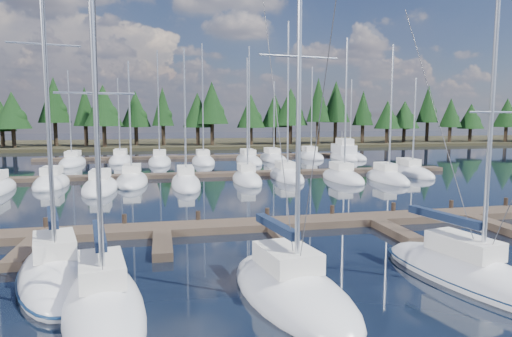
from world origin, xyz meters
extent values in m
plane|color=black|center=(0.00, 30.00, 0.00)|extent=(260.00, 260.00, 0.00)
cube|color=#302B1A|center=(0.00, 90.00, 0.30)|extent=(220.00, 30.00, 0.60)
cube|color=#4F3F31|center=(0.00, 18.00, 0.20)|extent=(44.00, 2.00, 0.40)
cube|color=#4F3F31|center=(-12.00, 15.00, 0.20)|extent=(0.90, 4.00, 0.40)
cube|color=#4F3F31|center=(-6.00, 15.00, 0.20)|extent=(0.90, 4.00, 0.40)
cube|color=#4F3F31|center=(0.00, 15.00, 0.20)|extent=(0.90, 4.00, 0.40)
cube|color=#4F3F31|center=(6.00, 15.00, 0.20)|extent=(0.90, 4.00, 0.40)
cube|color=#4F3F31|center=(12.00, 15.00, 0.20)|extent=(0.90, 4.00, 0.40)
cylinder|color=#32241B|center=(-12.00, 19.00, 0.45)|extent=(0.26, 0.26, 0.90)
cylinder|color=#32241B|center=(-8.00, 19.00, 0.45)|extent=(0.26, 0.26, 0.90)
cylinder|color=#32241B|center=(-4.00, 19.00, 0.45)|extent=(0.26, 0.26, 0.90)
cylinder|color=#32241B|center=(0.00, 19.00, 0.45)|extent=(0.26, 0.26, 0.90)
cylinder|color=#32241B|center=(4.00, 19.00, 0.45)|extent=(0.26, 0.26, 0.90)
cylinder|color=#32241B|center=(8.00, 19.00, 0.45)|extent=(0.26, 0.26, 0.90)
cylinder|color=#32241B|center=(12.00, 19.00, 0.45)|extent=(0.26, 0.26, 0.90)
cylinder|color=#32241B|center=(16.00, 19.00, 0.45)|extent=(0.26, 0.26, 0.90)
cube|color=#4F3F31|center=(0.00, 40.00, 0.20)|extent=(50.00, 1.80, 0.40)
cube|color=#4F3F31|center=(0.00, 60.00, 0.20)|extent=(46.00, 1.80, 0.40)
ellipsoid|color=silver|center=(-9.94, 11.45, 0.15)|extent=(4.41, 8.14, 1.90)
cube|color=silver|center=(-10.03, 11.83, 1.35)|extent=(2.01, 2.75, 0.70)
cylinder|color=silver|center=(-9.85, 11.08, 8.01)|extent=(0.19, 0.19, 14.02)
cylinder|color=silver|center=(-10.25, 12.73, 2.10)|extent=(0.92, 3.33, 0.12)
cube|color=#131E35|center=(-10.25, 12.73, 2.25)|extent=(1.10, 3.24, 0.30)
cylinder|color=silver|center=(-9.85, 11.08, 8.71)|extent=(2.35, 0.63, 0.07)
cylinder|color=#3F3F44|center=(-9.46, 9.46, 7.86)|extent=(0.82, 3.27, 14.33)
cylinder|color=#3F3F44|center=(-10.33, 13.07, 7.86)|extent=(1.00, 4.02, 14.33)
ellipsoid|color=#0C1F3C|center=(-9.94, 11.45, 0.22)|extent=(4.58, 8.46, 0.18)
ellipsoid|color=silver|center=(-7.86, 8.18, 0.15)|extent=(3.74, 8.40, 1.90)
cube|color=silver|center=(-7.92, 8.58, 1.35)|extent=(1.76, 2.78, 0.70)
cylinder|color=silver|center=(-7.80, 7.77, 6.36)|extent=(0.18, 0.18, 10.73)
cylinder|color=silver|center=(-8.08, 9.54, 2.10)|extent=(0.68, 3.54, 0.12)
cube|color=#131E35|center=(-8.08, 9.54, 2.25)|extent=(0.88, 3.42, 0.30)
cylinder|color=silver|center=(-7.80, 7.77, 6.90)|extent=(2.22, 0.42, 0.07)
cylinder|color=#3F3F44|center=(-7.52, 6.05, 6.21)|extent=(0.59, 3.48, 11.03)
cylinder|color=#3F3F44|center=(-8.14, 9.90, 6.21)|extent=(0.71, 4.28, 11.04)
ellipsoid|color=silver|center=(-1.69, 8.16, 0.15)|extent=(4.26, 8.05, 1.90)
cube|color=silver|center=(-1.76, 8.53, 1.35)|extent=(2.05, 2.69, 0.70)
cylinder|color=silver|center=(-1.63, 7.78, 7.45)|extent=(0.18, 0.18, 12.91)
cylinder|color=silver|center=(-1.91, 9.44, 2.10)|extent=(0.68, 3.34, 0.12)
cube|color=#131E35|center=(-1.91, 9.44, 2.25)|extent=(0.88, 3.23, 0.30)
cylinder|color=silver|center=(-1.63, 7.78, 8.10)|extent=(2.70, 0.52, 0.07)
cylinder|color=#3F3F44|center=(-1.35, 6.16, 7.30)|extent=(0.58, 3.28, 13.21)
cylinder|color=#3F3F44|center=(-1.97, 9.78, 7.30)|extent=(0.71, 4.03, 13.22)
ellipsoid|color=silver|center=(5.31, 8.15, 0.15)|extent=(4.19, 8.81, 1.90)
cube|color=silver|center=(5.22, 8.57, 1.35)|extent=(1.88, 2.94, 0.70)
cylinder|color=silver|center=(5.40, 7.74, 5.88)|extent=(0.19, 0.19, 9.76)
cylinder|color=silver|center=(4.99, 9.56, 2.10)|extent=(0.94, 3.67, 0.12)
cube|color=#131E35|center=(4.99, 9.56, 2.25)|extent=(1.12, 3.56, 0.30)
cylinder|color=silver|center=(5.40, 7.74, 6.37)|extent=(2.11, 0.54, 0.07)
cylinder|color=#3F3F44|center=(4.91, 9.94, 5.73)|extent=(1.02, 4.43, 10.08)
ellipsoid|color=#0C1F3C|center=(5.31, 8.15, 0.22)|extent=(4.36, 9.16, 0.18)
ellipsoid|color=silver|center=(-15.56, 36.61, 0.15)|extent=(2.77, 7.24, 1.90)
cube|color=silver|center=(-15.56, 36.97, 1.35)|extent=(1.52, 2.32, 0.70)
cylinder|color=silver|center=(-15.56, 36.25, 7.77)|extent=(0.16, 0.16, 13.54)
ellipsoid|color=silver|center=(-11.01, 33.17, 0.15)|extent=(2.76, 8.13, 1.90)
cube|color=silver|center=(-11.01, 33.58, 1.35)|extent=(1.52, 2.60, 0.70)
cylinder|color=silver|center=(-11.01, 32.77, 8.83)|extent=(0.16, 0.16, 15.67)
ellipsoid|color=silver|center=(-8.62, 36.64, 0.15)|extent=(2.82, 8.52, 1.90)
cube|color=silver|center=(-8.62, 37.07, 1.35)|extent=(1.55, 2.73, 0.70)
cylinder|color=silver|center=(-8.62, 36.21, 6.00)|extent=(0.16, 0.16, 10.00)
ellipsoid|color=silver|center=(-3.86, 34.19, 0.15)|extent=(2.52, 9.33, 1.90)
cube|color=silver|center=(-3.86, 34.66, 1.35)|extent=(1.38, 2.98, 0.70)
cylinder|color=silver|center=(-3.86, 33.73, 6.45)|extent=(0.16, 0.16, 10.90)
ellipsoid|color=silver|center=(1.88, 35.32, 0.15)|extent=(2.46, 7.44, 1.90)
cube|color=silver|center=(1.88, 35.69, 1.35)|extent=(1.35, 2.38, 0.70)
cylinder|color=silver|center=(1.88, 34.95, 6.19)|extent=(0.16, 0.16, 10.39)
ellipsoid|color=silver|center=(6.11, 36.73, 0.15)|extent=(2.69, 8.23, 1.90)
cube|color=silver|center=(6.11, 37.14, 1.35)|extent=(1.48, 2.63, 0.70)
cylinder|color=silver|center=(6.11, 36.32, 8.02)|extent=(0.16, 0.16, 14.04)
ellipsoid|color=silver|center=(11.18, 34.70, 0.15)|extent=(2.81, 7.97, 1.90)
cube|color=silver|center=(11.18, 35.10, 1.35)|extent=(1.55, 2.55, 0.70)
cylinder|color=silver|center=(11.18, 34.30, 7.18)|extent=(0.16, 0.16, 12.36)
ellipsoid|color=silver|center=(15.11, 33.32, 0.15)|extent=(2.43, 7.38, 1.90)
cube|color=silver|center=(15.11, 33.69, 1.35)|extent=(1.34, 2.36, 0.70)
cylinder|color=silver|center=(15.11, 32.95, 6.86)|extent=(0.16, 0.16, 11.71)
ellipsoid|color=silver|center=(19.62, 36.82, 0.15)|extent=(2.60, 8.13, 1.90)
cube|color=silver|center=(19.62, 37.23, 1.35)|extent=(1.43, 2.60, 0.70)
cylinder|color=silver|center=(19.62, 36.41, 5.52)|extent=(0.16, 0.16, 9.04)
ellipsoid|color=silver|center=(-17.01, 54.98, 0.15)|extent=(2.89, 9.24, 1.90)
cube|color=silver|center=(-17.01, 55.45, 1.35)|extent=(1.59, 2.96, 0.70)
cylinder|color=silver|center=(-17.01, 54.52, 6.39)|extent=(0.16, 0.16, 10.77)
ellipsoid|color=silver|center=(-11.28, 56.85, 0.15)|extent=(2.92, 8.62, 1.90)
cube|color=silver|center=(-11.28, 57.28, 1.35)|extent=(1.61, 2.76, 0.70)
cylinder|color=silver|center=(-11.28, 56.42, 6.02)|extent=(0.16, 0.16, 10.04)
ellipsoid|color=silver|center=(-6.14, 54.03, 0.15)|extent=(2.89, 10.53, 1.90)
cube|color=silver|center=(-6.14, 54.56, 1.35)|extent=(1.59, 3.37, 0.70)
cylinder|color=silver|center=(-6.14, 53.51, 7.67)|extent=(0.16, 0.16, 13.34)
ellipsoid|color=silver|center=(-0.56, 53.27, 0.15)|extent=(2.88, 9.12, 1.90)
cube|color=silver|center=(-0.56, 53.73, 1.35)|extent=(1.58, 2.92, 0.70)
cylinder|color=silver|center=(-0.56, 52.82, 8.13)|extent=(0.16, 0.16, 14.26)
ellipsoid|color=silver|center=(5.49, 53.13, 0.15)|extent=(2.90, 10.60, 1.90)
cube|color=silver|center=(5.49, 53.66, 1.35)|extent=(1.59, 3.39, 0.70)
cylinder|color=silver|center=(5.49, 52.60, 8.02)|extent=(0.16, 0.16, 14.05)
ellipsoid|color=silver|center=(9.23, 54.74, 0.15)|extent=(2.99, 10.34, 1.90)
cube|color=silver|center=(9.23, 55.26, 1.35)|extent=(1.64, 3.31, 0.70)
cylinder|color=silver|center=(9.23, 54.22, 5.91)|extent=(0.16, 0.16, 9.81)
ellipsoid|color=silver|center=(15.40, 56.99, 0.15)|extent=(2.99, 8.06, 1.90)
cube|color=silver|center=(15.40, 57.39, 1.35)|extent=(1.64, 2.58, 0.70)
cylinder|color=silver|center=(15.40, 56.58, 7.03)|extent=(0.16, 0.16, 12.07)
ellipsoid|color=silver|center=(21.10, 56.36, 0.15)|extent=(2.75, 10.86, 1.90)
cube|color=silver|center=(21.10, 56.91, 1.35)|extent=(1.51, 3.47, 0.70)
cylinder|color=silver|center=(21.10, 55.82, 6.17)|extent=(0.16, 0.16, 10.33)
ellipsoid|color=silver|center=(19.97, 55.59, 0.10)|extent=(4.17, 9.81, 1.90)
cube|color=silver|center=(19.97, 55.59, 1.38)|extent=(2.92, 5.46, 1.27)
cube|color=silver|center=(19.92, 55.11, 2.43)|extent=(2.09, 3.50, 0.95)
cylinder|color=silver|center=(20.08, 56.53, 3.07)|extent=(0.09, 0.09, 1.69)
cylinder|color=black|center=(-33.79, 83.40, 1.99)|extent=(0.70, 0.70, 2.77)
cone|color=black|center=(-33.79, 83.40, 6.06)|extent=(4.77, 4.77, 5.39)
ellipsoid|color=black|center=(-33.29, 83.40, 4.83)|extent=(2.86, 2.86, 2.86)
cylinder|color=black|center=(-31.02, 80.20, 2.25)|extent=(0.70, 0.70, 3.30)
cone|color=black|center=(-31.02, 80.20, 7.10)|extent=(6.12, 6.12, 6.41)
ellipsoid|color=black|center=(-30.52, 80.20, 5.64)|extent=(3.67, 3.67, 3.67)
cylinder|color=black|center=(-24.82, 83.34, 2.73)|extent=(0.70, 0.70, 4.26)
cone|color=black|center=(-24.82, 83.34, 9.01)|extent=(5.74, 5.74, 8.29)
ellipsoid|color=black|center=(-24.32, 83.34, 7.11)|extent=(3.44, 3.44, 3.44)
cylinder|color=black|center=(-19.39, 82.51, 2.43)|extent=(0.70, 0.70, 3.67)
cone|color=black|center=(-19.39, 82.51, 7.84)|extent=(4.22, 4.22, 7.14)
ellipsoid|color=black|center=(-18.89, 82.51, 6.21)|extent=(2.53, 2.53, 2.53)
cylinder|color=black|center=(-15.75, 78.80, 2.47)|extent=(0.70, 0.70, 3.73)
cone|color=black|center=(-15.75, 78.80, 7.96)|extent=(6.72, 6.72, 7.26)
ellipsoid|color=black|center=(-15.25, 78.80, 6.30)|extent=(4.03, 4.03, 4.03)
cylinder|color=black|center=(-10.43, 82.39, 2.32)|extent=(0.70, 0.70, 3.44)
cone|color=black|center=(-10.43, 82.39, 7.39)|extent=(5.55, 5.55, 6.69)
ellipsoid|color=black|center=(-9.93, 82.39, 5.86)|extent=(3.33, 3.33, 3.33)
cylinder|color=black|center=(-5.43, 80.91, 2.44)|extent=(0.70, 0.70, 3.67)
cone|color=black|center=(-5.43, 80.91, 7.84)|extent=(4.06, 4.06, 7.14)
ellipsoid|color=black|center=(-4.93, 80.91, 6.21)|extent=(2.44, 2.44, 2.44)
cylinder|color=black|center=(1.00, 80.86, 2.27)|extent=(0.70, 0.70, 3.35)
cone|color=black|center=(1.00, 80.86, 7.20)|extent=(5.57, 5.57, 6.51)
ellipsoid|color=black|center=(1.50, 80.86, 5.71)|extent=(3.34, 3.34, 3.34)
cylinder|color=black|center=(3.59, 79.48, 2.61)|extent=(0.70, 0.70, 4.02)
cone|color=black|center=(3.59, 79.48, 8.53)|extent=(6.16, 6.16, 7.81)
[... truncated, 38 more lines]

